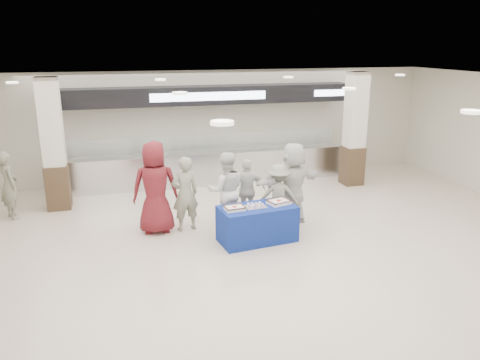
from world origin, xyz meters
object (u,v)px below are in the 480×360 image
object	(u,v)px
display_table	(257,224)
cupcake_tray	(256,205)
soldier_b	(278,196)
soldier_a	(185,194)
civilian_white	(293,183)
chef_short	(247,190)
soldier_bg	(9,185)
chef_tall	(226,190)
civilian_maroon	(155,188)
sheet_cake_right	(279,202)
sheet_cake_left	(235,208)

from	to	relation	value
display_table	cupcake_tray	size ratio (longest dim) A/B	3.42
display_table	soldier_b	world-z (taller)	soldier_b
soldier_a	civilian_white	size ratio (longest dim) A/B	0.88
chef_short	soldier_bg	world-z (taller)	soldier_bg
chef_tall	soldier_bg	xyz separation A→B (m)	(-4.70, 1.87, -0.05)
civilian_maroon	civilian_white	distance (m)	3.02
display_table	chef_tall	distance (m)	1.12
civilian_white	soldier_bg	size ratio (longest dim) A/B	1.16
sheet_cake_right	civilian_white	distance (m)	0.94
sheet_cake_right	civilian_maroon	xyz separation A→B (m)	(-2.43, 0.99, 0.21)
soldier_b	soldier_bg	distance (m)	6.20
sheet_cake_left	cupcake_tray	xyz separation A→B (m)	(0.45, 0.04, -0.01)
soldier_bg	civilian_white	bearing A→B (deg)	-137.78
sheet_cake_right	chef_short	bearing A→B (deg)	107.65
civilian_white	display_table	bearing A→B (deg)	18.42
cupcake_tray	civilian_maroon	bearing A→B (deg)	150.85
sheet_cake_left	chef_short	distance (m)	1.38
sheet_cake_right	cupcake_tray	world-z (taller)	sheet_cake_right
sheet_cake_left	chef_tall	xyz separation A→B (m)	(0.06, 0.98, 0.06)
soldier_b	sheet_cake_right	bearing A→B (deg)	85.78
cupcake_tray	civilian_maroon	size ratio (longest dim) A/B	0.23
sheet_cake_right	chef_tall	distance (m)	1.26
sheet_cake_left	soldier_b	size ratio (longest dim) A/B	0.29
sheet_cake_left	chef_tall	world-z (taller)	chef_tall
sheet_cake_right	cupcake_tray	distance (m)	0.53
civilian_maroon	chef_tall	size ratio (longest dim) A/B	1.17
sheet_cake_right	chef_short	size ratio (longest dim) A/B	0.35
sheet_cake_left	soldier_bg	size ratio (longest dim) A/B	0.26
soldier_a	soldier_bg	size ratio (longest dim) A/B	1.03
sheet_cake_left	soldier_bg	bearing A→B (deg)	148.49
soldier_a	chef_tall	xyz separation A→B (m)	(0.89, -0.07, 0.03)
sheet_cake_left	display_table	bearing A→B (deg)	7.49
sheet_cake_left	soldier_a	xyz separation A→B (m)	(-0.83, 1.05, 0.03)
civilian_maroon	soldier_b	size ratio (longest dim) A/B	1.40
cupcake_tray	soldier_a	world-z (taller)	soldier_a
display_table	soldier_b	size ratio (longest dim) A/B	1.08
sheet_cake_left	soldier_bg	xyz separation A→B (m)	(-4.65, 2.85, 0.01)
cupcake_tray	chef_short	distance (m)	1.20
chef_tall	civilian_white	xyz separation A→B (m)	(1.50, -0.14, 0.08)
sheet_cake_right	soldier_b	size ratio (longest dim) A/B	0.35
chef_tall	soldier_b	size ratio (longest dim) A/B	1.19
soldier_a	sheet_cake_right	bearing A→B (deg)	140.85
civilian_maroon	soldier_b	bearing A→B (deg)	175.96
soldier_a	chef_tall	world-z (taller)	chef_tall
chef_tall	civilian_white	size ratio (longest dim) A/B	0.91
soldier_bg	chef_tall	bearing A→B (deg)	-141.48
display_table	cupcake_tray	world-z (taller)	cupcake_tray
display_table	soldier_bg	distance (m)	5.86
soldier_a	chef_short	xyz separation A→B (m)	(1.45, 0.18, -0.10)
chef_tall	soldier_a	bearing A→B (deg)	0.73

